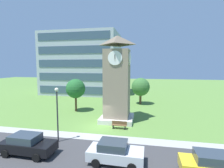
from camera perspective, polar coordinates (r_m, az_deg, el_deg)
ground_plane at (r=21.48m, az=-4.57°, el=-14.15°), size 160.00×160.00×0.00m
street_asphalt at (r=15.25m, az=-12.68°, el=-23.16°), size 120.00×7.20×0.01m
kerb_strip at (r=18.93m, az=-7.04°, el=-17.03°), size 120.00×1.60×0.01m
office_building at (r=47.55m, az=-9.87°, el=6.67°), size 19.56×12.17×16.00m
clock_tower at (r=22.81m, az=1.73°, el=0.25°), size 4.32×4.32×11.35m
park_bench at (r=20.83m, az=2.42°, el=-13.44°), size 1.82×0.55×0.88m
street_lamp at (r=17.45m, az=-17.78°, el=-7.69°), size 0.36×0.36×5.34m
tree_by_building at (r=33.44m, az=9.50°, el=-0.99°), size 3.48×3.48×5.12m
tree_near_tower at (r=28.43m, az=-12.02°, el=-1.54°), size 3.13×3.13×5.31m
parked_car_black at (r=16.82m, az=-26.35°, el=-17.51°), size 4.63×2.09×1.69m
parked_car_silver at (r=14.07m, az=1.03°, el=-21.70°), size 4.27×2.10×1.69m
parked_car_yellow at (r=14.28m, az=31.50°, el=-22.17°), size 4.74×2.01×1.69m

